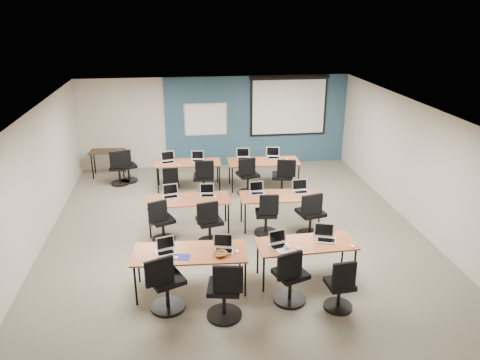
{
  "coord_description": "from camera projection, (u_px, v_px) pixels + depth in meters",
  "views": [
    {
      "loc": [
        -1.12,
        -9.18,
        4.66
      ],
      "look_at": [
        0.18,
        0.4,
        1.01
      ],
      "focal_mm": 35.0,
      "sensor_mm": 36.0,
      "label": 1
    }
  ],
  "objects": [
    {
      "name": "training_table_back_left",
      "position": [
        188.0,
        164.0,
        12.41
      ],
      "size": [
        1.73,
        0.72,
        0.73
      ],
      "rotation": [
        0.0,
        0.0,
        -0.05
      ],
      "color": "#A56C39",
      "rests_on": "floor"
    },
    {
      "name": "training_table_mid_right",
      "position": [
        280.0,
        197.0,
        10.26
      ],
      "size": [
        1.76,
        0.73,
        0.73
      ],
      "rotation": [
        0.0,
        0.0,
        -0.04
      ],
      "color": "#A7702A",
      "rests_on": "floor"
    },
    {
      "name": "task_chair_11",
      "position": [
        283.0,
        181.0,
        11.93
      ],
      "size": [
        0.58,
        0.58,
        1.05
      ],
      "rotation": [
        0.0,
        0.0,
        -0.21
      ],
      "color": "black",
      "rests_on": "floor"
    },
    {
      "name": "task_chair_6",
      "position": [
        267.0,
        217.0,
        9.94
      ],
      "size": [
        0.5,
        0.5,
        0.98
      ],
      "rotation": [
        0.0,
        0.0,
        -0.1
      ],
      "color": "black",
      "rests_on": "floor"
    },
    {
      "name": "snack_bowl",
      "position": [
        221.0,
        254.0,
        7.78
      ],
      "size": [
        0.3,
        0.3,
        0.06
      ],
      "primitive_type": "imported",
      "rotation": [
        0.0,
        0.0,
        0.28
      ],
      "color": "brown",
      "rests_on": "training_table_front_left"
    },
    {
      "name": "mouse_8",
      "position": [
        179.0,
        165.0,
        12.15
      ],
      "size": [
        0.08,
        0.11,
        0.04
      ],
      "primitive_type": "ellipsoid",
      "rotation": [
        0.0,
        0.0,
        -0.14
      ],
      "color": "white",
      "rests_on": "training_table_back_left"
    },
    {
      "name": "laptop_4",
      "position": [
        170.0,
        194.0,
        10.16
      ],
      "size": [
        0.34,
        0.29,
        0.26
      ],
      "rotation": [
        0.0,
        0.0,
        0.19
      ],
      "color": "silver",
      "rests_on": "training_table_mid_left"
    },
    {
      "name": "snack_plate",
      "position": [
        282.0,
        251.0,
        7.93
      ],
      "size": [
        0.21,
        0.21,
        0.01
      ],
      "primitive_type": "cylinder",
      "rotation": [
        0.0,
        0.0,
        -0.09
      ],
      "color": "white",
      "rests_on": "training_table_front_right"
    },
    {
      "name": "mouse_2",
      "position": [
        298.0,
        248.0,
        8.0
      ],
      "size": [
        0.08,
        0.1,
        0.03
      ],
      "primitive_type": "ellipsoid",
      "rotation": [
        0.0,
        0.0,
        -0.19
      ],
      "color": "white",
      "rests_on": "training_table_front_right"
    },
    {
      "name": "laptop_8",
      "position": [
        168.0,
        160.0,
        12.38
      ],
      "size": [
        0.36,
        0.31,
        0.27
      ],
      "rotation": [
        0.0,
        0.0,
        0.28
      ],
      "color": "#A3A3A9",
      "rests_on": "training_table_back_left"
    },
    {
      "name": "laptop_11",
      "position": [
        273.0,
        155.0,
        12.74
      ],
      "size": [
        0.36,
        0.31,
        0.27
      ],
      "rotation": [
        0.0,
        0.0,
        -0.15
      ],
      "color": "#ACABB0",
      "rests_on": "training_table_back_right"
    },
    {
      "name": "mouse_7",
      "position": [
        309.0,
        192.0,
        10.37
      ],
      "size": [
        0.07,
        0.1,
        0.03
      ],
      "primitive_type": "ellipsoid",
      "rotation": [
        0.0,
        0.0,
        0.07
      ],
      "color": "white",
      "rests_on": "training_table_mid_right"
    },
    {
      "name": "laptop_6",
      "position": [
        257.0,
        190.0,
        10.35
      ],
      "size": [
        0.32,
        0.27,
        0.24
      ],
      "rotation": [
        0.0,
        0.0,
        0.06
      ],
      "color": "#B4B4B5",
      "rests_on": "training_table_mid_right"
    },
    {
      "name": "spare_chair_a",
      "position": [
        127.0,
        169.0,
        12.92
      ],
      "size": [
        0.5,
        0.47,
        0.96
      ],
      "rotation": [
        0.0,
        0.0,
        0.38
      ],
      "color": "black",
      "rests_on": "floor"
    },
    {
      "name": "task_chair_8",
      "position": [
        171.0,
        188.0,
        11.6
      ],
      "size": [
        0.46,
        0.46,
        0.95
      ],
      "rotation": [
        0.0,
        0.0,
        0.01
      ],
      "color": "black",
      "rests_on": "floor"
    },
    {
      "name": "mouse_3",
      "position": [
        352.0,
        246.0,
        8.07
      ],
      "size": [
        0.08,
        0.11,
        0.04
      ],
      "primitive_type": "ellipsoid",
      "rotation": [
        0.0,
        0.0,
        0.23
      ],
      "color": "white",
      "rests_on": "training_table_front_right"
    },
    {
      "name": "task_chair_1",
      "position": [
        225.0,
        295.0,
        7.25
      ],
      "size": [
        0.56,
        0.56,
        1.04
      ],
      "rotation": [
        0.0,
        0.0,
        -0.18
      ],
      "color": "black",
      "rests_on": "floor"
    },
    {
      "name": "wall_front",
      "position": [
        280.0,
        296.0,
        5.65
      ],
      "size": [
        8.0,
        0.04,
        2.7
      ],
      "primitive_type": "cube",
      "color": "beige",
      "rests_on": "ground"
    },
    {
      "name": "mouse_9",
      "position": [
        212.0,
        163.0,
        12.28
      ],
      "size": [
        0.06,
        0.09,
        0.03
      ],
      "primitive_type": "ellipsoid",
      "rotation": [
        0.0,
        0.0,
        -0.09
      ],
      "color": "white",
      "rests_on": "training_table_back_left"
    },
    {
      "name": "mouse_0",
      "position": [
        176.0,
        258.0,
        7.71
      ],
      "size": [
        0.07,
        0.1,
        0.03
      ],
      "primitive_type": "ellipsoid",
      "rotation": [
        0.0,
        0.0,
        0.15
      ],
      "color": "white",
      "rests_on": "training_table_front_left"
    },
    {
      "name": "task_chair_4",
      "position": [
        162.0,
        224.0,
        9.65
      ],
      "size": [
        0.52,
        0.49,
        0.97
      ],
      "rotation": [
        0.0,
        0.0,
        0.41
      ],
      "color": "black",
      "rests_on": "floor"
    },
    {
      "name": "projector_screen",
      "position": [
        289.0,
        103.0,
        13.99
      ],
      "size": [
        2.4,
        0.1,
        1.82
      ],
      "color": "black",
      "rests_on": "wall_back"
    },
    {
      "name": "utility_table",
      "position": [
        108.0,
        154.0,
        13.31
      ],
      "size": [
        0.97,
        0.54,
        0.75
      ],
      "rotation": [
        0.0,
        0.0,
        -0.06
      ],
      "color": "black",
      "rests_on": "floor"
    },
    {
      "name": "task_chair_9",
      "position": [
        204.0,
        182.0,
        11.86
      ],
      "size": [
        0.57,
        0.57,
        1.05
      ],
      "rotation": [
        0.0,
        0.0,
        -0.08
      ],
      "color": "black",
      "rests_on": "floor"
    },
    {
      "name": "training_table_front_left",
      "position": [
        190.0,
        254.0,
        7.92
      ],
      "size": [
        1.93,
        0.8,
        0.73
      ],
      "rotation": [
        0.0,
        0.0,
        -0.06
      ],
      "color": "#A06B32",
      "rests_on": "floor"
    },
    {
      "name": "spare_chair_b",
      "position": [
        119.0,
        171.0,
        12.72
      ],
      "size": [
        0.5,
        0.5,
        0.99
      ],
      "rotation": [
        0.0,
        0.0,
        -0.06
      ],
      "color": "black",
      "rests_on": "floor"
    },
    {
      "name": "training_table_back_right",
      "position": [
        264.0,
        163.0,
        12.49
      ],
      "size": [
        1.89,
        0.79,
        0.73
      ],
      "rotation": [
        0.0,
        0.0,
        -0.04
      ],
      "color": "#A3622D",
      "rests_on": "floor"
    },
    {
      "name": "laptop_10",
      "position": [
        243.0,
        156.0,
        12.67
      ],
      "size": [
        0.36,
        0.3,
        0.27
      ],
      "rotation": [
        0.0,
        0.0,
        -0.06
      ],
      "color": "#BDBDBD",
      "rests_on": "training_table_back_right"
    },
    {
      "name": "training_table_mid_left",
      "position": [
        189.0,
        201.0,
        10.07
      ],
      "size": [
        1.78,
        0.74,
        0.73
      ],
      "rotation": [
        0.0,
        0.0,
        0.01
      ],
      "color": "#A55F32",
      "rests_on": "floor"
    },
    {
      "name": "floor",
      "position": [
        234.0,
        230.0,
        10.29
      ],
      "size": [
        8.0,
        9.0,
        0.02
      ],
      "primitive_type": "cube",
      "color": "#6B6354",
      "rests_on": "ground"
    },
    {
      "name": "coffee_cup",
      "position": [
        286.0,
        248.0,
        7.93
      ],
      "size": [
        0.1,
        0.1,
        0.07
      ],
      "primitive_type": "imported",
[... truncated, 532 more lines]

